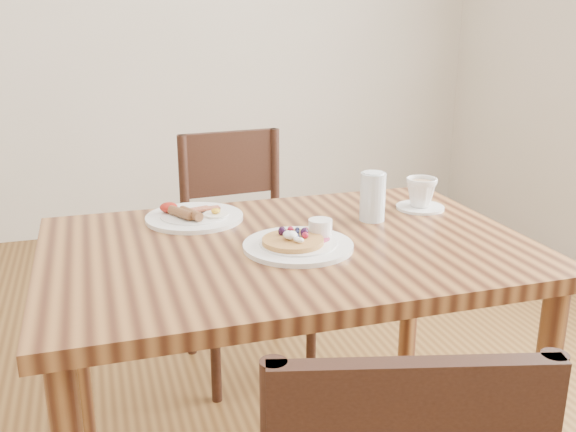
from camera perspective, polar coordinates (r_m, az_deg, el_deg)
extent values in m
cube|color=brown|center=(1.61, 0.00, -3.06)|extent=(1.20, 0.80, 0.04)
cylinder|color=brown|center=(1.75, 21.52, -16.33)|extent=(0.06, 0.06, 0.71)
cylinder|color=brown|center=(2.24, 10.74, -7.65)|extent=(0.06, 0.06, 0.71)
cylinder|color=brown|center=(2.01, -18.20, -11.31)|extent=(0.06, 0.06, 0.71)
cube|color=#311B12|center=(2.35, -3.67, -3.62)|extent=(0.45, 0.45, 0.04)
cylinder|color=#311B12|center=(2.25, -6.49, -11.36)|extent=(0.04, 0.04, 0.43)
cylinder|color=#311B12|center=(2.36, 2.08, -9.83)|extent=(0.04, 0.04, 0.43)
cylinder|color=#311B12|center=(2.56, -8.71, -7.70)|extent=(0.04, 0.04, 0.43)
cylinder|color=#311B12|center=(2.66, -1.11, -6.54)|extent=(0.04, 0.04, 0.43)
cylinder|color=#311B12|center=(2.51, -1.17, 2.90)|extent=(0.04, 0.04, 0.43)
cylinder|color=#311B12|center=(2.41, -9.20, 2.05)|extent=(0.04, 0.04, 0.43)
cube|color=#311B12|center=(2.44, -5.23, 4.70)|extent=(0.38, 0.06, 0.24)
cylinder|color=white|center=(1.56, 0.90, -2.67)|extent=(0.27, 0.27, 0.01)
cylinder|color=white|center=(1.56, 0.90, -2.43)|extent=(0.19, 0.19, 0.01)
cylinder|color=#B22D59|center=(1.59, 2.51, -2.01)|extent=(0.07, 0.07, 0.00)
cylinder|color=#C68C47|center=(1.55, 0.44, -2.23)|extent=(0.15, 0.15, 0.01)
ellipsoid|color=white|center=(1.54, 0.32, -1.72)|extent=(0.03, 0.03, 0.02)
ellipsoid|color=white|center=(1.52, 1.14, -2.10)|extent=(0.02, 0.02, 0.01)
cylinder|color=white|center=(1.61, 2.89, -1.00)|extent=(0.06, 0.06, 0.04)
cylinder|color=#591E07|center=(1.60, 2.90, -0.46)|extent=(0.05, 0.05, 0.00)
sphere|color=black|center=(1.57, 1.32, -1.43)|extent=(0.02, 0.02, 0.02)
sphere|color=#1E234C|center=(1.58, 1.22, -1.36)|extent=(0.01, 0.01, 0.01)
sphere|color=#1E234C|center=(1.60, 0.62, -1.21)|extent=(0.01, 0.01, 0.01)
sphere|color=#B21938|center=(1.58, 0.19, -1.37)|extent=(0.02, 0.02, 0.02)
sphere|color=black|center=(1.57, -0.35, -1.40)|extent=(0.02, 0.02, 0.02)
sphere|color=#1E234C|center=(1.55, -0.65, -1.76)|extent=(0.01, 0.01, 0.01)
sphere|color=black|center=(1.55, 0.18, -1.69)|extent=(0.02, 0.02, 0.02)
sphere|color=#1E234C|center=(1.54, 0.62, -1.97)|extent=(0.01, 0.01, 0.01)
sphere|color=#1E234C|center=(1.54, 1.41, -1.98)|extent=(0.01, 0.01, 0.01)
sphere|color=#B21938|center=(1.56, 1.32, -1.64)|extent=(0.02, 0.02, 0.02)
sphere|color=#1E234C|center=(1.54, 3.80, -2.41)|extent=(0.01, 0.01, 0.01)
sphere|color=#B21938|center=(1.58, 3.78, -1.92)|extent=(0.01, 0.01, 0.01)
cylinder|color=white|center=(1.80, -8.31, -0.13)|extent=(0.27, 0.27, 0.01)
cylinder|color=white|center=(1.80, -8.32, 0.09)|extent=(0.19, 0.19, 0.01)
cylinder|color=brown|center=(1.77, -9.52, 0.28)|extent=(0.06, 0.10, 0.03)
cylinder|color=brown|center=(1.76, -8.64, 0.22)|extent=(0.06, 0.10, 0.03)
cube|color=maroon|center=(1.83, -8.18, 0.59)|extent=(0.08, 0.04, 0.01)
cube|color=maroon|center=(1.82, -7.33, 0.65)|extent=(0.08, 0.03, 0.01)
cylinder|color=white|center=(1.78, -6.43, 0.15)|extent=(0.07, 0.07, 0.00)
ellipsoid|color=yellow|center=(1.78, -6.44, 0.46)|extent=(0.03, 0.03, 0.01)
ellipsoid|color=#A5190F|center=(1.82, -10.56, 0.77)|extent=(0.05, 0.05, 0.03)
cylinder|color=white|center=(1.92, 11.66, 0.76)|extent=(0.14, 0.14, 0.01)
imported|color=white|center=(1.91, 11.74, 2.09)|extent=(0.13, 0.13, 0.08)
cylinder|color=tan|center=(1.90, 11.80, 2.97)|extent=(0.07, 0.07, 0.00)
cylinder|color=silver|center=(1.78, 7.53, 1.70)|extent=(0.07, 0.07, 0.13)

